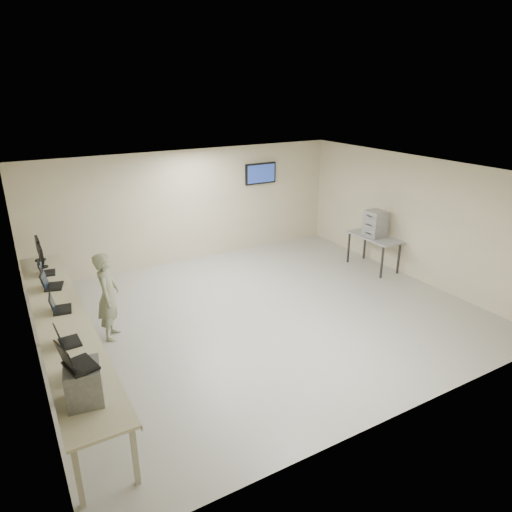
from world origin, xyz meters
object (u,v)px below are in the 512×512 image
workbench (62,320)px  soldier (108,296)px  equipment_box (84,384)px  side_table (374,239)px

workbench → soldier: bearing=34.5°
equipment_box → soldier: soldier is taller
workbench → equipment_box: equipment_box is taller
equipment_box → soldier: size_ratio=0.28×
equipment_box → side_table: (7.25, 3.01, -0.38)m
equipment_box → side_table: 7.86m
workbench → side_table: workbench is taller
equipment_box → workbench: bearing=97.1°
side_table → workbench: bearing=-174.3°
workbench → side_table: bearing=5.7°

